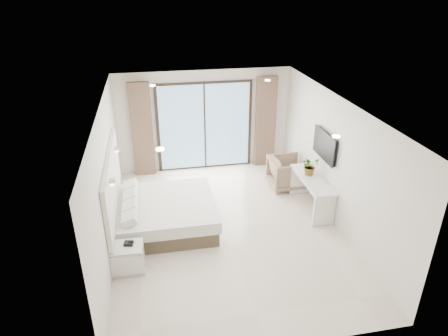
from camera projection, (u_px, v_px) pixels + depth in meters
The scene contains 8 objects.
ground at pixel (227, 228), 8.47m from camera, with size 6.20×6.20×0.00m, color beige.
room_shell at pixel (211, 146), 8.45m from camera, with size 4.62×6.22×2.72m.
bed at pixel (165, 214), 8.43m from camera, with size 2.07×1.97×0.72m.
nightstand at pixel (128, 258), 7.17m from camera, with size 0.58×0.48×0.51m.
phone at pixel (129, 243), 7.09m from camera, with size 0.16×0.13×0.05m, color black.
console_desk at pixel (312, 187), 8.96m from camera, with size 0.50×1.60×0.77m.
plant at pixel (310, 168), 8.99m from camera, with size 0.39×0.43×0.33m, color #33662D.
armchair at pixel (287, 171), 9.96m from camera, with size 0.84×0.79×0.86m, color #968462.
Camera 1 is at (-1.38, -6.94, 4.83)m, focal length 32.00 mm.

